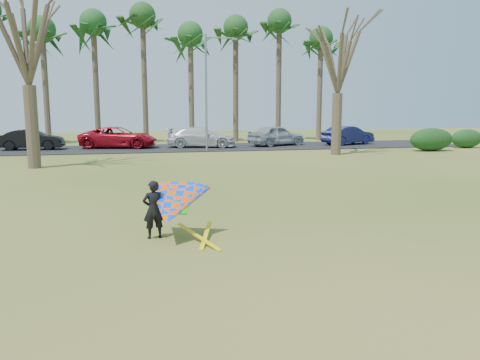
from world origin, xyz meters
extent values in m
plane|color=#2D5713|center=(0.00, 0.00, 0.00)|extent=(100.00, 100.00, 0.00)
cube|color=black|center=(0.00, 25.00, 0.03)|extent=(46.00, 7.00, 0.06)
cylinder|color=brown|center=(-10.00, 31.00, 4.50)|extent=(0.48, 0.48, 9.00)
ellipsoid|color=#1A4719|center=(-10.00, 31.00, 9.30)|extent=(4.84, 4.84, 3.08)
cylinder|color=#4A3D2C|center=(-6.00, 31.00, 4.85)|extent=(0.48, 0.48, 9.70)
ellipsoid|color=#1A4B1C|center=(-6.00, 31.00, 10.00)|extent=(4.84, 4.84, 3.08)
cylinder|color=#4C3E2E|center=(-2.00, 31.00, 5.20)|extent=(0.48, 0.48, 10.40)
ellipsoid|color=#1B4217|center=(-2.00, 31.00, 10.70)|extent=(4.84, 4.84, 3.08)
cylinder|color=brown|center=(2.00, 31.00, 4.50)|extent=(0.48, 0.48, 9.00)
ellipsoid|color=#1D4C1B|center=(2.00, 31.00, 9.30)|extent=(4.84, 4.84, 3.08)
cylinder|color=#48392B|center=(6.00, 31.00, 4.85)|extent=(0.48, 0.48, 9.70)
ellipsoid|color=#1E4C1B|center=(6.00, 31.00, 10.00)|extent=(4.84, 4.84, 3.08)
cylinder|color=#46372A|center=(10.00, 31.00, 5.20)|extent=(0.48, 0.48, 10.40)
ellipsoid|color=#194318|center=(10.00, 31.00, 10.70)|extent=(4.84, 4.84, 3.08)
cylinder|color=#4B3B2D|center=(14.00, 31.00, 4.50)|extent=(0.48, 0.48, 9.00)
ellipsoid|color=#1A4017|center=(14.00, 31.00, 9.30)|extent=(4.84, 4.84, 3.08)
cylinder|color=#4F3F2F|center=(-8.00, 15.00, 2.10)|extent=(0.64, 0.64, 4.20)
cylinder|color=#47392A|center=(10.00, 18.00, 1.99)|extent=(0.64, 0.64, 3.99)
cylinder|color=gray|center=(2.00, 22.00, 4.00)|extent=(0.16, 0.16, 8.00)
cylinder|color=gray|center=(3.00, 22.00, 7.80)|extent=(2.00, 0.10, 0.10)
cube|color=gray|center=(4.00, 22.00, 7.75)|extent=(0.40, 0.18, 0.12)
ellipsoid|color=#143714|center=(17.67, 18.90, 0.82)|extent=(3.26, 1.48, 1.63)
ellipsoid|color=#153A17|center=(21.86, 20.54, 0.72)|extent=(2.58, 1.21, 1.43)
imported|color=black|center=(-10.20, 25.43, 0.78)|extent=(4.46, 1.74, 1.45)
imported|color=#AC0D1D|center=(-4.15, 25.65, 0.85)|extent=(6.05, 3.63, 1.57)
imported|color=silver|center=(2.03, 24.92, 0.82)|extent=(5.57, 3.26, 1.52)
imported|color=#A4A8B2|center=(8.06, 25.13, 0.87)|extent=(5.12, 3.58, 1.62)
imported|color=#1A1C4E|center=(14.08, 24.83, 0.81)|extent=(4.84, 3.06, 1.51)
imported|color=black|center=(-2.46, 0.47, 0.70)|extent=(0.57, 0.43, 1.41)
cone|color=#0546FD|center=(-2.01, 0.22, 0.85)|extent=(2.13, 2.39, 2.02)
cube|color=#0CBF19|center=(-1.89, 0.14, 0.80)|extent=(0.62, 0.60, 0.24)
cube|color=yellow|center=(-1.46, -0.13, 0.01)|extent=(0.85, 1.66, 0.28)
cube|color=yellow|center=(-1.26, 0.07, 0.01)|extent=(0.56, 1.76, 0.22)
camera|label=1|loc=(-2.79, -10.66, 3.14)|focal=35.00mm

